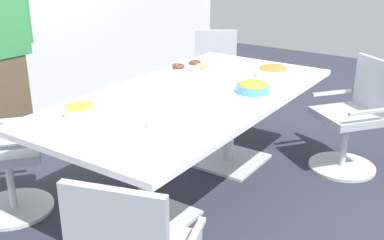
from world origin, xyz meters
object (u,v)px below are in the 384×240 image
office_chair_3 (215,81)px  donut_platter (190,66)px  office_chair_2 (353,121)px  napkin_pile (141,86)px  person_standing_1 (0,46)px  snack_bowl_chips_yellow (80,109)px  plate_stack (162,124)px  conference_table (192,110)px  snack_bowl_pretzels (273,71)px  snack_bowl_chips_orange (253,87)px

office_chair_3 → donut_platter: bearing=74.8°
office_chair_2 → napkin_pile: size_ratio=5.65×
person_standing_1 → office_chair_2: bearing=122.7°
office_chair_3 → napkin_pile: (-1.54, -0.31, 0.38)m
napkin_pile → office_chair_3: bearing=11.5°
person_standing_1 → snack_bowl_chips_yellow: size_ratio=8.95×
office_chair_3 → plate_stack: 2.20m
conference_table → office_chair_3: size_ratio=2.64×
snack_bowl_pretzels → napkin_pile: (-0.89, 0.62, -0.01)m
conference_table → plate_stack: size_ratio=12.79×
snack_bowl_pretzels → conference_table: bearing=158.6°
person_standing_1 → snack_bowl_pretzels: size_ratio=7.09×
office_chair_3 → donut_platter: 0.91m
snack_bowl_pretzels → donut_platter: bearing=102.2°
person_standing_1 → donut_platter: person_standing_1 is taller
donut_platter → plate_stack: 1.34m
donut_platter → snack_bowl_chips_yellow: bearing=-175.9°
office_chair_3 → office_chair_2: bearing=135.1°
office_chair_2 → napkin_pile: 1.73m
conference_table → plate_stack: plate_stack is taller
snack_bowl_pretzels → plate_stack: snack_bowl_pretzels is taller
conference_table → napkin_pile: (-0.16, 0.33, 0.16)m
office_chair_3 → napkin_pile: size_ratio=5.65×
person_standing_1 → snack_bowl_pretzels: (1.08, -1.96, -0.16)m
snack_bowl_pretzels → plate_stack: bearing=176.5°
plate_stack → napkin_pile: 0.70m
donut_platter → office_chair_3: bearing=16.2°
office_chair_3 → donut_platter: size_ratio=2.92×
person_standing_1 → plate_stack: bearing=86.7°
office_chair_3 → plate_stack: (-1.99, -0.85, 0.36)m
snack_bowl_chips_orange → napkin_pile: 0.80m
snack_bowl_pretzels → napkin_pile: snack_bowl_pretzels is taller
napkin_pile → person_standing_1: bearing=98.2°
conference_table → snack_bowl_pretzels: (0.73, -0.29, 0.17)m
office_chair_3 → person_standing_1: (-1.73, 1.03, 0.55)m
donut_platter → napkin_pile: napkin_pile is taller
snack_bowl_chips_orange → plate_stack: size_ratio=1.28×
napkin_pile → snack_bowl_pretzels: bearing=-34.8°
snack_bowl_pretzels → snack_bowl_chips_yellow: bearing=158.1°
snack_bowl_chips_yellow → snack_bowl_pretzels: snack_bowl_pretzels is taller
conference_table → office_chair_3: 1.54m
conference_table → office_chair_2: 1.36m
office_chair_2 → person_standing_1: bearing=65.9°
person_standing_1 → donut_platter: bearing=131.0°
snack_bowl_chips_orange → office_chair_3: bearing=41.7°
plate_stack → snack_bowl_pretzels: bearing=-3.5°
conference_table → snack_bowl_chips_orange: size_ratio=10.00×
snack_bowl_chips_orange → snack_bowl_chips_yellow: snack_bowl_chips_yellow is taller
person_standing_1 → plate_stack: person_standing_1 is taller
office_chair_2 → donut_platter: bearing=56.3°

